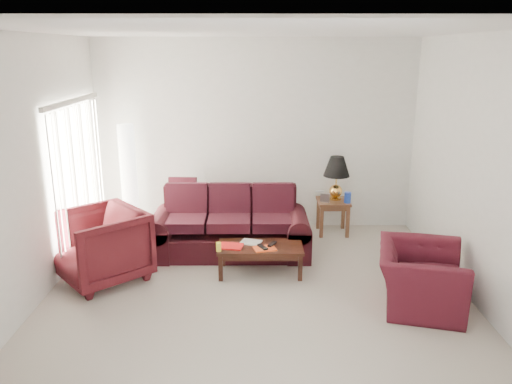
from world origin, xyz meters
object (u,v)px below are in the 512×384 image
Objects in this scene: end_table at (333,217)px; armchair_right at (420,278)px; floor_lamp at (129,180)px; armchair_left at (101,246)px; coffee_table at (260,259)px; sofa at (230,223)px.

armchair_right is at bearing -75.02° from end_table.
armchair_right is at bearing -31.17° from floor_lamp.
armchair_left is at bearing -89.74° from floor_lamp.
floor_lamp is at bearing 138.85° from armchair_left.
armchair_left is 0.92× the size of coffee_table.
armchair_right reaches higher than coffee_table.
sofa is 1.27× the size of floor_lamp.
sofa is 1.78m from armchair_left.
sofa is at bearing -26.13° from floor_lamp.
armchair_left is 0.95× the size of armchair_right.
armchair_left is (-1.57, -0.85, -0.00)m from sofa.
floor_lamp is (-1.58, 0.77, 0.42)m from sofa.
armchair_right is at bearing -23.83° from coffee_table.
armchair_left reaches higher than coffee_table.
armchair_right is (3.79, -2.29, -0.54)m from floor_lamp.
sofa is 1.80m from end_table.
sofa is 1.81m from floor_lamp.
floor_lamp is 1.76× the size of armchair_left.
sofa is 4.16× the size of end_table.
floor_lamp is 2.56m from coffee_table.
end_table is at bearing 0.88° from floor_lamp.
coffee_table is (-1.79, 0.86, -0.15)m from armchair_right.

